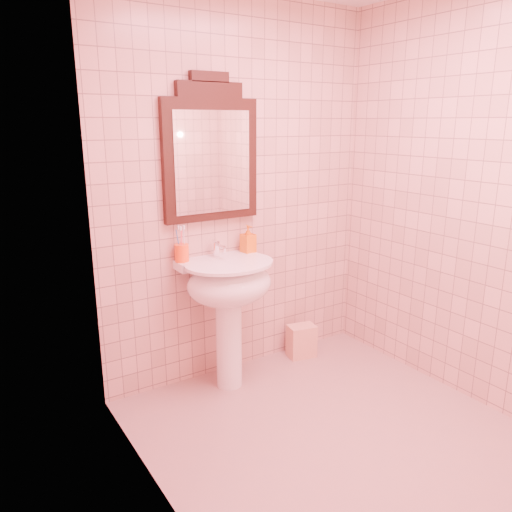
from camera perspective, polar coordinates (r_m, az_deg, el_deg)
floor at (r=3.00m, az=9.97°, el=-20.09°), size 2.20×2.20×0.00m
back_wall at (r=3.37m, az=-1.87°, el=7.14°), size 2.00×0.02×2.50m
pedestal_sink at (r=3.20m, az=-3.12°, el=-4.14°), size 0.58×0.58×0.86m
faucet at (r=3.24m, az=-4.39°, el=0.85°), size 0.04×0.16×0.11m
mirror at (r=3.21m, az=-5.17°, el=11.56°), size 0.65×0.06×0.91m
toothbrush_cup at (r=3.17m, az=-8.48°, el=0.38°), size 0.09×0.09×0.21m
soap_dispenser at (r=3.35m, az=-0.91°, el=1.97°), size 0.09×0.09×0.18m
towel at (r=3.82m, az=5.23°, el=-9.64°), size 0.22×0.17×0.25m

